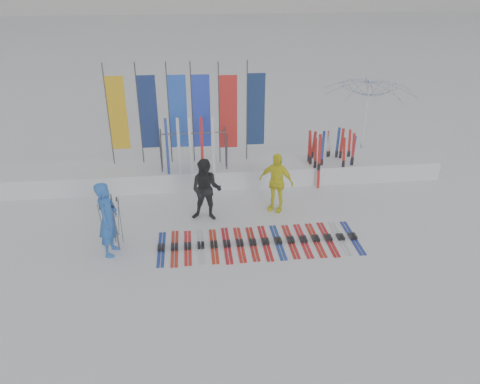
{
  "coord_description": "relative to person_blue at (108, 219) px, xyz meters",
  "views": [
    {
      "loc": [
        -1.02,
        -9.37,
        6.42
      ],
      "look_at": [
        0.2,
        1.6,
        1.0
      ],
      "focal_mm": 35.0,
      "sensor_mm": 36.0,
      "label": 1
    }
  ],
  "objects": [
    {
      "name": "upright_skis",
      "position": [
        6.46,
        3.68,
        -0.15
      ],
      "size": [
        1.52,
        1.18,
        1.69
      ],
      "color": "red",
      "rests_on": "ground"
    },
    {
      "name": "ski_rack",
      "position": [
        2.13,
        3.59,
        0.44
      ],
      "size": [
        2.04,
        0.8,
        1.23
      ],
      "color": "#383A3F",
      "rests_on": "ground"
    },
    {
      "name": "tent_canopy",
      "position": [
        8.26,
        5.44,
        0.52
      ],
      "size": [
        3.64,
        3.69,
        2.93
      ],
      "primitive_type": "imported",
      "rotation": [
        0.0,
        0.0,
        -0.15
      ],
      "color": "white",
      "rests_on": "ground"
    },
    {
      "name": "person_yellow",
      "position": [
        4.38,
        1.77,
        -0.08
      ],
      "size": [
        1.09,
        0.9,
        1.74
      ],
      "primitive_type": "imported",
      "rotation": [
        0.0,
        0.0,
        -0.56
      ],
      "color": "#F3EF0F",
      "rests_on": "ground"
    },
    {
      "name": "person_blue",
      "position": [
        0.0,
        0.0,
        0.0
      ],
      "size": [
        0.58,
        0.76,
        1.89
      ],
      "primitive_type": "imported",
      "rotation": [
        0.0,
        0.0,
        1.38
      ],
      "color": "blue",
      "rests_on": "ground"
    },
    {
      "name": "pole_cluster",
      "position": [
        -0.0,
        0.47,
        -0.34
      ],
      "size": [
        0.5,
        0.83,
        1.25
      ],
      "color": "#595B60",
      "rests_on": "ground"
    },
    {
      "name": "feather_flags",
      "position": [
        2.0,
        4.25,
        1.3
      ],
      "size": [
        4.87,
        0.29,
        3.2
      ],
      "color": "#383A3F",
      "rests_on": "ground"
    },
    {
      "name": "ski_row",
      "position": [
        3.66,
        0.01,
        -0.91
      ],
      "size": [
        5.09,
        1.7,
        0.07
      ],
      "color": "navy",
      "rests_on": "ground"
    },
    {
      "name": "snow_bank",
      "position": [
        3.07,
        3.99,
        -0.65
      ],
      "size": [
        14.0,
        1.6,
        0.6
      ],
      "primitive_type": "cube",
      "color": "white",
      "rests_on": "ground"
    },
    {
      "name": "ground",
      "position": [
        3.07,
        -0.61,
        -0.95
      ],
      "size": [
        120.0,
        120.0,
        0.0
      ],
      "primitive_type": "plane",
      "color": "white",
      "rests_on": "ground"
    },
    {
      "name": "person_black",
      "position": [
        2.4,
        1.44,
        -0.06
      ],
      "size": [
        0.98,
        0.84,
        1.77
      ],
      "primitive_type": "imported",
      "rotation": [
        0.0,
        0.0,
        -0.22
      ],
      "color": "black",
      "rests_on": "ground"
    }
  ]
}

